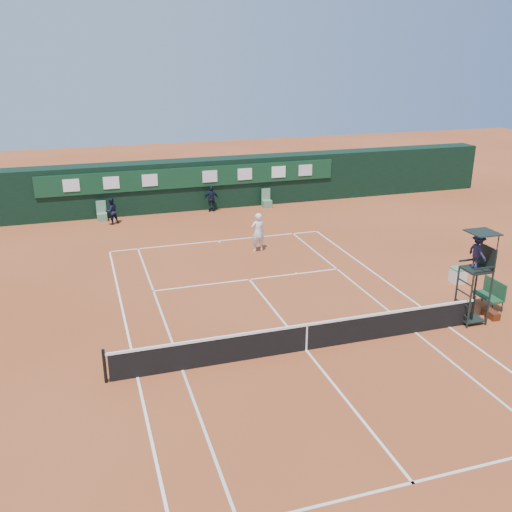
{
  "coord_description": "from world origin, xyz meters",
  "views": [
    {
      "loc": [
        -6.56,
        -15.28,
        9.32
      ],
      "look_at": [
        0.17,
        6.0,
        1.2
      ],
      "focal_mm": 40.0,
      "sensor_mm": 36.0,
      "label": 1
    }
  ],
  "objects_px": {
    "tennis_net": "(307,336)",
    "cooler": "(458,275)",
    "player_bench": "(491,293)",
    "umpire_chair": "(478,258)",
    "player": "(258,232)"
  },
  "relations": [
    {
      "from": "tennis_net",
      "to": "cooler",
      "type": "relative_size",
      "value": 20.0
    },
    {
      "from": "tennis_net",
      "to": "player_bench",
      "type": "distance_m",
      "value": 8.03
    },
    {
      "from": "tennis_net",
      "to": "umpire_chair",
      "type": "xyz_separation_m",
      "value": [
        6.43,
        0.15,
        1.95
      ]
    },
    {
      "from": "tennis_net",
      "to": "player_bench",
      "type": "bearing_deg",
      "value": 7.02
    },
    {
      "from": "player_bench",
      "to": "cooler",
      "type": "bearing_deg",
      "value": 81.33
    },
    {
      "from": "tennis_net",
      "to": "player",
      "type": "relative_size",
      "value": 6.7
    },
    {
      "from": "umpire_chair",
      "to": "cooler",
      "type": "xyz_separation_m",
      "value": [
        1.92,
        3.33,
        -2.13
      ]
    },
    {
      "from": "umpire_chair",
      "to": "player",
      "type": "distance_m",
      "value": 10.96
    },
    {
      "from": "cooler",
      "to": "player",
      "type": "distance_m",
      "value": 9.37
    },
    {
      "from": "umpire_chair",
      "to": "cooler",
      "type": "distance_m",
      "value": 4.4
    },
    {
      "from": "umpire_chair",
      "to": "player_bench",
      "type": "height_order",
      "value": "umpire_chair"
    },
    {
      "from": "tennis_net",
      "to": "umpire_chair",
      "type": "relative_size",
      "value": 3.77
    },
    {
      "from": "player_bench",
      "to": "cooler",
      "type": "height_order",
      "value": "player_bench"
    },
    {
      "from": "player_bench",
      "to": "player",
      "type": "bearing_deg",
      "value": 126.41
    },
    {
      "from": "umpire_chair",
      "to": "player_bench",
      "type": "relative_size",
      "value": 2.85
    }
  ]
}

